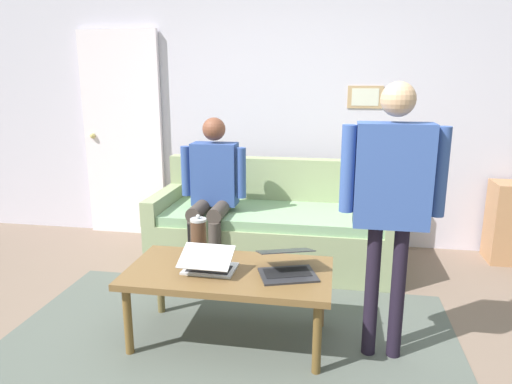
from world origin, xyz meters
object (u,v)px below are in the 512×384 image
at_px(coffee_table, 229,277).
at_px(laptop_center, 287,266).
at_px(couch, 273,229).
at_px(french_press, 199,236).
at_px(person_seated, 213,186).
at_px(laptop_left, 209,264).
at_px(person_standing, 392,188).
at_px(interior_door, 123,136).

bearing_deg(coffee_table, laptop_center, -179.43).
xyz_separation_m(couch, french_press, (0.34, 1.09, 0.28)).
bearing_deg(person_seated, couch, -154.65).
xyz_separation_m(couch, laptop_left, (0.20, 1.34, 0.20)).
bearing_deg(laptop_left, laptop_center, -174.46).
bearing_deg(couch, person_standing, 122.26).
bearing_deg(coffee_table, couch, -93.93).
bearing_deg(laptop_left, interior_door, -53.32).
bearing_deg(laptop_center, couch, -78.65).
distance_m(laptop_left, person_seated, 1.17).
relative_size(laptop_left, french_press, 1.16).
relative_size(couch, laptop_center, 5.01).
bearing_deg(laptop_center, coffee_table, 0.57).
relative_size(coffee_table, laptop_left, 3.91).
bearing_deg(laptop_center, interior_door, -44.65).
distance_m(french_press, person_seated, 0.88).
bearing_deg(person_standing, coffee_table, -0.43).
distance_m(interior_door, person_standing, 3.08).
relative_size(couch, person_seated, 1.59).
height_order(interior_door, person_standing, interior_door).
relative_size(interior_door, french_press, 7.51).
bearing_deg(interior_door, coffee_table, 129.43).
height_order(person_standing, person_seated, person_standing).
distance_m(laptop_left, laptop_center, 0.47).
bearing_deg(interior_door, person_seated, 145.51).
xyz_separation_m(interior_door, person_standing, (-2.45, 1.87, -0.02)).
bearing_deg(couch, laptop_center, 101.35).
height_order(coffee_table, laptop_center, laptop_center).
bearing_deg(interior_door, french_press, 127.85).
relative_size(laptop_left, laptop_center, 0.77).
distance_m(interior_door, person_seated, 1.42).
distance_m(couch, person_seated, 0.68).
bearing_deg(laptop_center, person_seated, -55.47).
height_order(french_press, person_seated, person_seated).
height_order(interior_door, french_press, interior_door).
relative_size(laptop_left, person_standing, 0.20).
height_order(couch, coffee_table, couch).
bearing_deg(person_standing, person_seated, -39.71).
bearing_deg(person_seated, coffee_table, 109.82).
relative_size(laptop_center, person_seated, 0.32).
height_order(coffee_table, laptop_left, laptop_left).
height_order(couch, laptop_center, couch).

